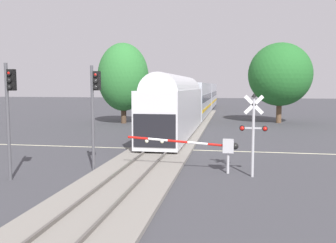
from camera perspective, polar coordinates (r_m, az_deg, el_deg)
The scene contains 10 objects.
ground_plane at distance 26.39m, azimuth -0.84°, elevation -4.34°, with size 220.00×220.00×0.00m, color #3D3D42.
road_centre_stripe at distance 26.39m, azimuth -0.84°, elevation -4.33°, with size 44.00×0.20×0.01m.
railway_track at distance 26.38m, azimuth -0.84°, elevation -4.13°, with size 4.40×80.00×0.32m.
commuter_train at distance 52.20m, azimuth 4.51°, elevation 3.61°, with size 3.04×62.71×5.16m.
crossing_gate_near at distance 19.24m, azimuth 7.39°, elevation -3.80°, with size 5.91×0.40×1.86m.
crossing_signal_mast at distance 18.56m, azimuth 13.17°, elevation -0.72°, with size 1.36×0.44×4.21m.
traffic_signal_near_left at distance 18.87m, azimuth -23.49°, elevation 2.74°, with size 0.53×0.38×5.63m.
traffic_signal_median at distance 19.64m, azimuth -11.38°, elevation 3.16°, with size 0.53×0.38×5.62m.
oak_far_right at distance 46.62m, azimuth 17.06°, elevation 7.01°, with size 7.60×7.60×9.71m.
oak_behind_train at distance 44.53m, azimuth -6.99°, elevation 6.87°, with size 6.09×6.09×9.64m.
Camera 1 is at (4.79, -25.55, 4.57)m, focal length 39.09 mm.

